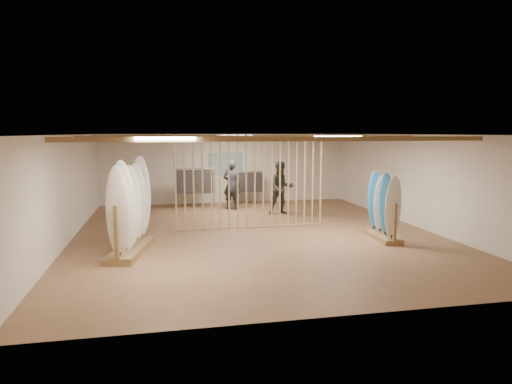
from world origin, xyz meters
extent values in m
plane|color=#8E6444|center=(0.00, 0.00, 0.00)|extent=(12.00, 12.00, 0.00)
plane|color=gray|center=(0.00, 0.00, 2.80)|extent=(12.00, 12.00, 0.00)
plane|color=white|center=(0.00, 6.00, 1.40)|extent=(12.00, 0.00, 12.00)
plane|color=white|center=(0.00, -6.00, 1.40)|extent=(12.00, 0.00, 12.00)
plane|color=white|center=(-5.00, 0.00, 1.40)|extent=(0.00, 12.00, 12.00)
plane|color=white|center=(5.00, 0.00, 1.40)|extent=(0.00, 12.00, 12.00)
cube|color=olive|center=(0.00, 0.00, 2.72)|extent=(9.50, 6.12, 0.10)
cube|color=white|center=(0.00, 0.00, 2.74)|extent=(1.20, 0.35, 0.06)
cylinder|color=tan|center=(-2.20, 0.80, 1.40)|extent=(0.05, 0.05, 2.78)
cylinder|color=tan|center=(-1.94, 0.80, 1.40)|extent=(0.05, 0.05, 2.78)
cylinder|color=tan|center=(-1.68, 0.80, 1.40)|extent=(0.05, 0.05, 2.78)
cylinder|color=tan|center=(-1.42, 0.80, 1.40)|extent=(0.05, 0.05, 2.78)
cylinder|color=tan|center=(-1.16, 0.80, 1.40)|extent=(0.05, 0.05, 2.78)
cylinder|color=tan|center=(-0.91, 0.80, 1.40)|extent=(0.05, 0.05, 2.78)
cylinder|color=tan|center=(-0.65, 0.80, 1.40)|extent=(0.05, 0.05, 2.78)
cylinder|color=tan|center=(-0.39, 0.80, 1.40)|extent=(0.05, 0.05, 2.78)
cylinder|color=tan|center=(-0.13, 0.80, 1.40)|extent=(0.05, 0.05, 2.78)
cylinder|color=tan|center=(0.13, 0.80, 1.40)|extent=(0.05, 0.05, 2.78)
cylinder|color=tan|center=(0.39, 0.80, 1.40)|extent=(0.05, 0.05, 2.78)
cylinder|color=tan|center=(0.65, 0.80, 1.40)|extent=(0.05, 0.05, 2.78)
cylinder|color=tan|center=(0.91, 0.80, 1.40)|extent=(0.05, 0.05, 2.78)
cylinder|color=tan|center=(1.16, 0.80, 1.40)|extent=(0.05, 0.05, 2.78)
cylinder|color=tan|center=(1.42, 0.80, 1.40)|extent=(0.05, 0.05, 2.78)
cylinder|color=tan|center=(1.68, 0.80, 1.40)|extent=(0.05, 0.05, 2.78)
cylinder|color=tan|center=(1.94, 0.80, 1.40)|extent=(0.05, 0.05, 2.78)
cylinder|color=tan|center=(2.20, 0.80, 1.40)|extent=(0.05, 0.05, 2.78)
cube|color=teal|center=(0.00, 5.98, 1.60)|extent=(1.40, 0.03, 0.90)
cube|color=olive|center=(-3.34, -1.41, 0.08)|extent=(1.07, 2.38, 0.16)
cylinder|color=black|center=(-3.34, -1.41, 1.10)|extent=(0.48, 2.21, 0.01)
ellipsoid|color=silver|center=(-3.54, -2.34, 1.18)|extent=(0.53, 0.17, 2.03)
ellipsoid|color=white|center=(-3.44, -1.87, 1.18)|extent=(0.53, 0.17, 2.03)
ellipsoid|color=white|center=(-3.34, -1.41, 1.18)|extent=(0.53, 0.17, 2.03)
ellipsoid|color=white|center=(-3.24, -0.94, 1.18)|extent=(0.53, 0.17, 2.03)
ellipsoid|color=white|center=(-3.14, -0.47, 1.18)|extent=(0.53, 0.17, 2.03)
cube|color=olive|center=(3.22, -1.33, 0.07)|extent=(0.60, 1.57, 0.13)
cylinder|color=black|center=(3.22, -1.33, 0.90)|extent=(0.12, 1.49, 0.01)
ellipsoid|color=white|center=(3.18, -1.90, 0.97)|extent=(0.43, 0.08, 1.66)
ellipsoid|color=#2D8CD1|center=(3.20, -1.52, 0.97)|extent=(0.43, 0.08, 1.66)
ellipsoid|color=white|center=(3.23, -1.14, 0.97)|extent=(0.43, 0.08, 1.66)
ellipsoid|color=#2D8CD1|center=(3.26, -0.76, 0.97)|extent=(0.43, 0.08, 1.66)
cylinder|color=silver|center=(-1.35, 4.89, 1.50)|extent=(1.45, 0.08, 0.03)
cube|color=black|center=(-1.35, 4.89, 1.01)|extent=(1.36, 0.41, 0.88)
cylinder|color=silver|center=(-1.35, 4.89, 0.78)|extent=(0.03, 0.03, 1.55)
cylinder|color=silver|center=(0.78, 5.40, 1.30)|extent=(1.25, 0.20, 0.03)
cube|color=black|center=(0.78, 5.40, 0.88)|extent=(1.20, 0.48, 0.76)
cylinder|color=silver|center=(0.78, 5.40, 0.67)|extent=(0.03, 0.03, 1.35)
imported|color=#222329|center=(-0.02, 4.31, 1.04)|extent=(0.92, 0.83, 2.09)
imported|color=#313026|center=(1.52, 2.94, 1.05)|extent=(1.02, 0.80, 2.10)
camera|label=1|loc=(-2.61, -12.41, 2.85)|focal=32.00mm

